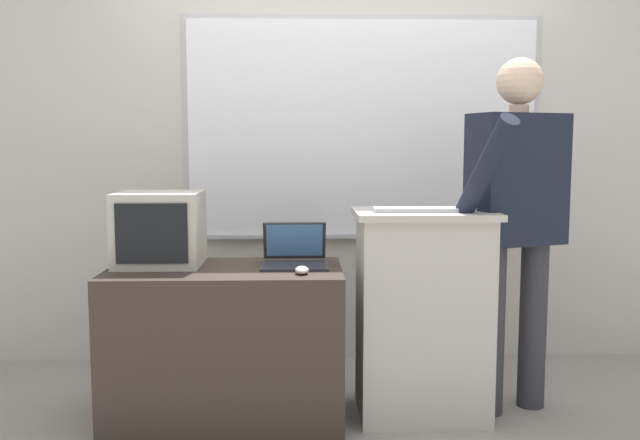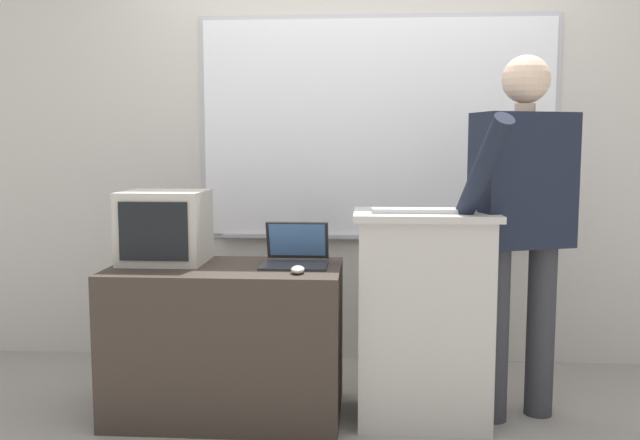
# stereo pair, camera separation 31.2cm
# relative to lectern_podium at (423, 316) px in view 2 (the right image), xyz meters

# --- Properties ---
(back_wall) EXTENTS (6.40, 0.17, 2.97)m
(back_wall) POSITION_rel_lectern_podium_xyz_m (-0.32, 0.93, 0.99)
(back_wall) COLOR beige
(back_wall) RESTS_ON ground_plane
(lectern_podium) EXTENTS (0.64, 0.45, 0.97)m
(lectern_podium) POSITION_rel_lectern_podium_xyz_m (0.00, 0.00, 0.00)
(lectern_podium) COLOR #BCB7AD
(lectern_podium) RESTS_ON ground_plane
(side_desk) EXTENTS (1.07, 0.58, 0.71)m
(side_desk) POSITION_rel_lectern_podium_xyz_m (-0.91, -0.00, -0.13)
(side_desk) COLOR #382D26
(side_desk) RESTS_ON ground_plane
(person_presenter) EXTENTS (0.62, 0.65, 1.67)m
(person_presenter) POSITION_rel_lectern_podium_xyz_m (0.44, 0.04, 0.48)
(person_presenter) COLOR #333338
(person_presenter) RESTS_ON ground_plane
(laptop) EXTENTS (0.31, 0.31, 0.19)m
(laptop) POSITION_rel_lectern_podium_xyz_m (-0.60, 0.09, 0.28)
(laptop) COLOR #28282D
(laptop) RESTS_ON side_desk
(wireless_keyboard) EXTENTS (0.45, 0.12, 0.02)m
(wireless_keyboard) POSITION_rel_lectern_podium_xyz_m (-0.01, -0.06, 0.49)
(wireless_keyboard) COLOR silver
(wireless_keyboard) RESTS_ON lectern_podium
(computer_mouse_by_laptop) EXTENTS (0.06, 0.10, 0.03)m
(computer_mouse_by_laptop) POSITION_rel_lectern_podium_xyz_m (-0.56, -0.16, 0.24)
(computer_mouse_by_laptop) COLOR silver
(computer_mouse_by_laptop) RESTS_ON side_desk
(crt_monitor) EXTENTS (0.39, 0.36, 0.34)m
(crt_monitor) POSITION_rel_lectern_podium_xyz_m (-1.23, 0.09, 0.39)
(crt_monitor) COLOR #BCB7A8
(crt_monitor) RESTS_ON side_desk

